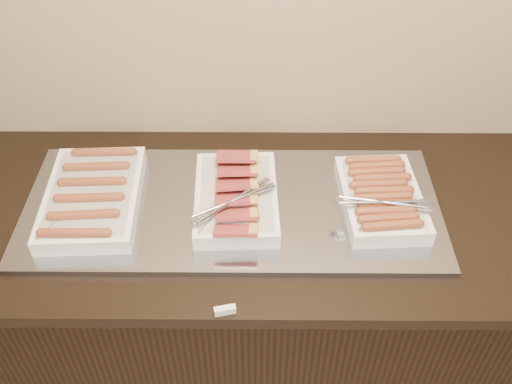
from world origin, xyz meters
TOP-DOWN VIEW (x-y plane):
  - counter at (0.00, 2.13)m, footprint 2.06×0.76m
  - warming_tray at (-0.00, 2.13)m, footprint 1.20×0.50m
  - dish_left at (-0.40, 2.13)m, footprint 0.28×0.40m
  - dish_center at (0.01, 2.13)m, footprint 0.26×0.37m
  - dish_right at (0.43, 2.13)m, footprint 0.26×0.34m
  - label_holder at (-0.00, 1.77)m, footprint 0.06×0.03m

SIDE VIEW (x-z plane):
  - counter at x=0.00m, z-range 0.00..0.90m
  - warming_tray at x=0.00m, z-range 0.90..0.92m
  - label_holder at x=0.00m, z-range 0.90..0.92m
  - dish_left at x=-0.40m, z-range 0.91..0.98m
  - dish_center at x=0.01m, z-range 0.91..0.99m
  - dish_right at x=0.43m, z-range 0.92..1.00m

